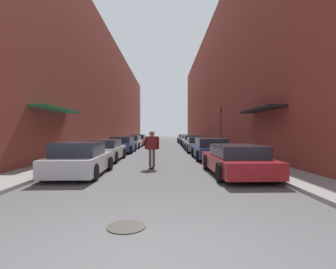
# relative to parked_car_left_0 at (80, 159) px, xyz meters

# --- Properties ---
(ground) EXTENTS (136.85, 136.85, 0.00)m
(ground) POSITION_rel_parked_car_left_0_xyz_m (3.01, 18.04, -0.62)
(ground) COLOR #515154
(curb_strip_left) EXTENTS (1.80, 62.21, 0.12)m
(curb_strip_left) POSITION_rel_parked_car_left_0_xyz_m (-2.02, 24.26, -0.56)
(curb_strip_left) COLOR gray
(curb_strip_left) RESTS_ON ground
(curb_strip_right) EXTENTS (1.80, 62.21, 0.12)m
(curb_strip_right) POSITION_rel_parked_car_left_0_xyz_m (8.05, 24.26, -0.56)
(curb_strip_right) COLOR gray
(curb_strip_right) RESTS_ON ground
(building_row_left) EXTENTS (4.90, 62.21, 12.90)m
(building_row_left) POSITION_rel_parked_car_left_0_xyz_m (-4.92, 24.25, 5.82)
(building_row_left) COLOR brown
(building_row_left) RESTS_ON ground
(building_row_right) EXTENTS (4.90, 62.21, 15.35)m
(building_row_right) POSITION_rel_parked_car_left_0_xyz_m (10.94, 24.25, 7.05)
(building_row_right) COLOR brown
(building_row_right) RESTS_ON ground
(parked_car_left_0) EXTENTS (1.94, 4.04, 1.31)m
(parked_car_left_0) POSITION_rel_parked_car_left_0_xyz_m (0.00, 0.00, 0.00)
(parked_car_left_0) COLOR #B7B7BC
(parked_car_left_0) RESTS_ON ground
(parked_car_left_1) EXTENTS (1.86, 4.42, 1.24)m
(parked_car_left_1) POSITION_rel_parked_car_left_0_xyz_m (-0.15, 5.04, -0.02)
(parked_car_left_1) COLOR #B7B7BC
(parked_car_left_1) RESTS_ON ground
(parked_car_left_2) EXTENTS (1.91, 4.24, 1.27)m
(parked_car_left_2) POSITION_rel_parked_car_left_0_xyz_m (-0.11, 10.80, -0.01)
(parked_car_left_2) COLOR navy
(parked_car_left_2) RESTS_ON ground
(parked_car_left_3) EXTENTS (1.96, 4.69, 1.26)m
(parked_car_left_3) POSITION_rel_parked_car_left_0_xyz_m (-0.12, 16.58, -0.02)
(parked_car_left_3) COLOR silver
(parked_car_left_3) RESTS_ON ground
(parked_car_left_4) EXTENTS (1.92, 4.43, 1.30)m
(parked_car_left_4) POSITION_rel_parked_car_left_0_xyz_m (0.03, 21.91, 0.00)
(parked_car_left_4) COLOR maroon
(parked_car_left_4) RESTS_ON ground
(parked_car_right_0) EXTENTS (2.07, 4.74, 1.20)m
(parked_car_right_0) POSITION_rel_parked_car_left_0_xyz_m (6.11, -0.05, -0.03)
(parked_car_right_0) COLOR maroon
(parked_car_right_0) RESTS_ON ground
(parked_car_right_1) EXTENTS (2.04, 4.34, 1.28)m
(parked_car_right_1) POSITION_rel_parked_car_left_0_xyz_m (6.12, 5.91, -0.01)
(parked_car_right_1) COLOR navy
(parked_car_right_1) RESTS_ON ground
(parked_car_right_2) EXTENTS (1.99, 4.34, 1.21)m
(parked_car_right_2) POSITION_rel_parked_car_left_0_xyz_m (6.03, 11.56, -0.03)
(parked_car_right_2) COLOR gray
(parked_car_right_2) RESTS_ON ground
(parked_car_right_3) EXTENTS (1.99, 3.98, 1.29)m
(parked_car_right_3) POSITION_rel_parked_car_left_0_xyz_m (6.08, 16.75, 0.01)
(parked_car_right_3) COLOR silver
(parked_car_right_3) RESTS_ON ground
(parked_car_right_4) EXTENTS (1.97, 4.33, 1.26)m
(parked_car_right_4) POSITION_rel_parked_car_left_0_xyz_m (6.17, 22.41, -0.01)
(parked_car_right_4) COLOR black
(parked_car_right_4) RESTS_ON ground
(parked_car_right_5) EXTENTS (1.97, 3.95, 1.24)m
(parked_car_right_5) POSITION_rel_parked_car_left_0_xyz_m (6.12, 27.77, -0.01)
(parked_car_right_5) COLOR #B7B7BC
(parked_car_right_5) RESTS_ON ground
(skateboarder) EXTENTS (0.67, 0.78, 1.74)m
(skateboarder) POSITION_rel_parked_car_left_0_xyz_m (2.71, 1.92, 0.45)
(skateboarder) COLOR black
(skateboarder) RESTS_ON ground
(manhole_cover) EXTENTS (0.70, 0.70, 0.02)m
(manhole_cover) POSITION_rel_parked_car_left_0_xyz_m (2.62, -5.52, -0.61)
(manhole_cover) COLOR #332D28
(manhole_cover) RESTS_ON ground
(traffic_light) EXTENTS (0.16, 0.22, 3.71)m
(traffic_light) POSITION_rel_parked_car_left_0_xyz_m (8.15, 12.34, 1.78)
(traffic_light) COLOR #2D2D2D
(traffic_light) RESTS_ON curb_strip_right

